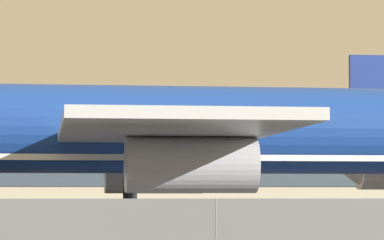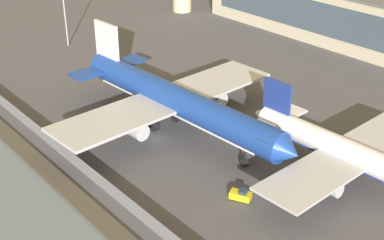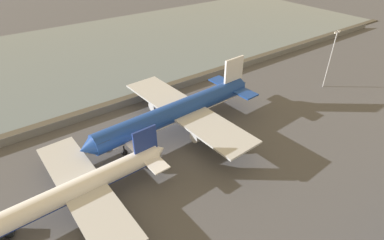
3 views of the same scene
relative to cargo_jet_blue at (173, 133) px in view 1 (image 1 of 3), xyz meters
The scene contains 3 objects.
perimeter_fence 21.29m from the cargo_jet_blue, 88.52° to the right, with size 280.00×0.10×2.41m.
cargo_jet_blue is the anchor object (origin of this frame).
terminal_building 68.08m from the cargo_jet_blue, 89.96° to the left, with size 111.12×18.74×14.48m.
Camera 1 is at (-4.60, -62.64, 2.58)m, focal length 105.00 mm.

